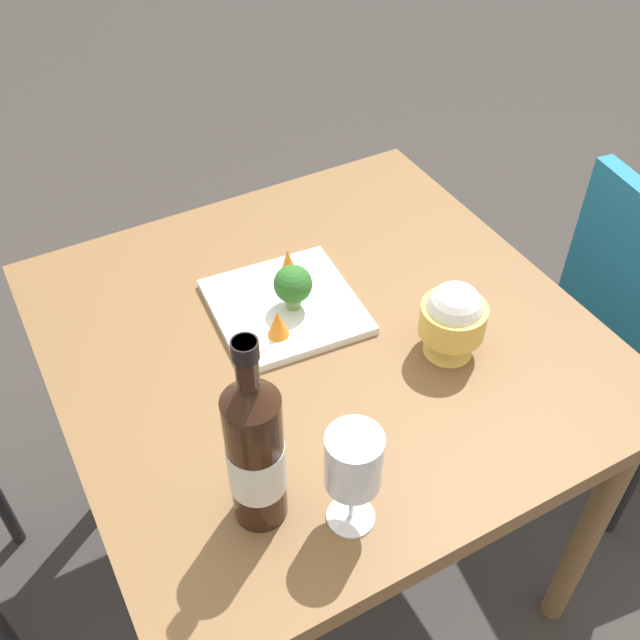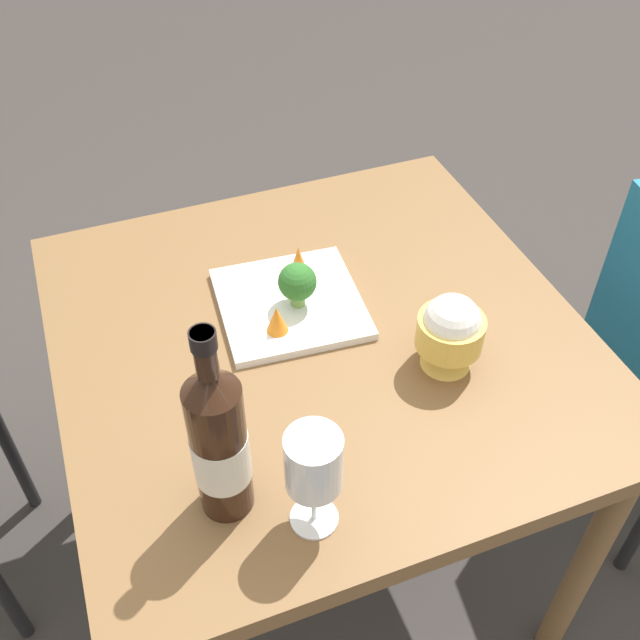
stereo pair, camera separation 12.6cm
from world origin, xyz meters
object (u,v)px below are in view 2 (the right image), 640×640
object	(u,v)px
broccoli_floret	(297,283)
serving_plate	(290,303)
wine_bottle	(219,443)
wine_glass	(314,464)
rice_bowl	(450,332)
carrot_garnish_right	(277,319)
carrot_garnish_left	(299,261)

from	to	relation	value
broccoli_floret	serving_plate	bearing A→B (deg)	-143.18
wine_bottle	wine_glass	xyz separation A→B (m)	(0.07, 0.10, -0.00)
wine_bottle	rice_bowl	bearing A→B (deg)	107.21
wine_bottle	carrot_garnish_right	bearing A→B (deg)	149.38
wine_bottle	rice_bowl	xyz separation A→B (m)	(-0.13, 0.41, -0.06)
serving_plate	carrot_garnish_right	distance (m)	0.09
rice_bowl	serving_plate	bearing A→B (deg)	-138.43
carrot_garnish_right	wine_glass	bearing A→B (deg)	-10.35
wine_glass	carrot_garnish_left	xyz separation A→B (m)	(-0.49, 0.15, -0.08)
wine_glass	rice_bowl	size ratio (longest dim) A/B	1.26
broccoli_floret	carrot_garnish_right	world-z (taller)	broccoli_floret
serving_plate	carrot_garnish_right	xyz separation A→B (m)	(0.07, -0.04, 0.03)
serving_plate	broccoli_floret	distance (m)	0.06
broccoli_floret	carrot_garnish_left	world-z (taller)	broccoli_floret
broccoli_floret	wine_bottle	bearing A→B (deg)	-33.68
serving_plate	wine_glass	bearing A→B (deg)	-14.64
wine_glass	carrot_garnish_right	bearing A→B (deg)	169.65
wine_glass	carrot_garnish_right	xyz separation A→B (m)	(-0.36, 0.06, -0.09)
wine_glass	broccoli_floret	world-z (taller)	wine_glass
wine_glass	rice_bowl	distance (m)	0.37
rice_bowl	carrot_garnish_right	bearing A→B (deg)	-123.03
wine_bottle	carrot_garnish_right	distance (m)	0.34
rice_bowl	wine_glass	bearing A→B (deg)	-57.18
rice_bowl	broccoli_floret	size ratio (longest dim) A/B	1.65
carrot_garnish_left	carrot_garnish_right	size ratio (longest dim) A/B	1.15
carrot_garnish_left	carrot_garnish_right	xyz separation A→B (m)	(0.13, -0.08, -0.00)
serving_plate	carrot_garnish_left	distance (m)	0.09
carrot_garnish_left	serving_plate	bearing A→B (deg)	-31.61
carrot_garnish_left	broccoli_floret	bearing A→B (deg)	-20.66
wine_bottle	carrot_garnish_left	distance (m)	0.49
wine_glass	serving_plate	size ratio (longest dim) A/B	0.67
broccoli_floret	carrot_garnish_left	size ratio (longest dim) A/B	1.42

